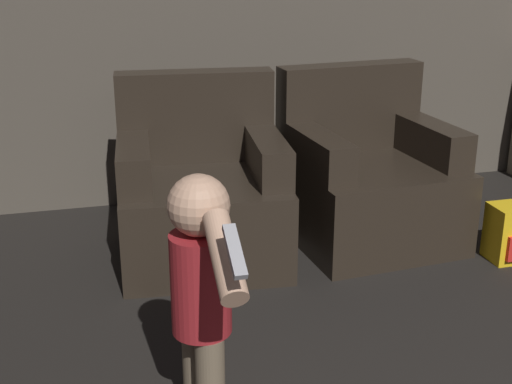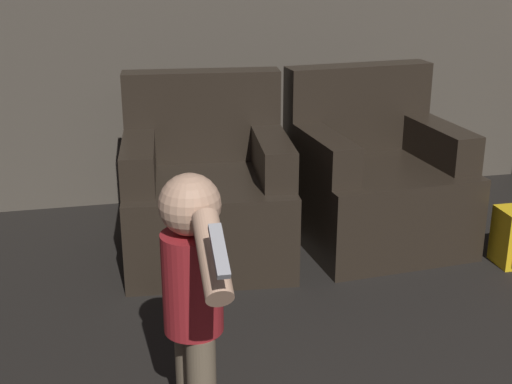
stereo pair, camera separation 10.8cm
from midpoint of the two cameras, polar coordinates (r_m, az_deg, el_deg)
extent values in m
cube|color=black|center=(3.69, -3.06, -2.09)|extent=(0.90, 0.86, 0.45)
cube|color=black|center=(3.85, -3.53, 6.11)|extent=(0.84, 0.24, 0.48)
cube|color=black|center=(3.58, -8.51, 2.50)|extent=(0.22, 0.64, 0.20)
cube|color=black|center=(3.62, 2.15, 2.92)|extent=(0.22, 0.64, 0.20)
cube|color=black|center=(3.94, 10.50, -0.97)|extent=(0.90, 0.86, 0.45)
cube|color=black|center=(4.08, 8.87, 6.67)|extent=(0.84, 0.23, 0.48)
cube|color=black|center=(3.70, 6.19, 3.17)|extent=(0.21, 0.64, 0.20)
cube|color=black|center=(4.01, 15.05, 3.89)|extent=(0.21, 0.64, 0.20)
cylinder|color=brown|center=(2.48, -3.09, -15.08)|extent=(0.10, 0.10, 0.36)
cylinder|color=brown|center=(2.56, -4.09, -13.80)|extent=(0.10, 0.10, 0.36)
cylinder|color=maroon|center=(2.34, -3.78, -7.25)|extent=(0.20, 0.20, 0.34)
sphere|color=tan|center=(2.23, -3.94, -1.01)|extent=(0.20, 0.20, 0.20)
cylinder|color=tan|center=(2.45, -4.91, -6.35)|extent=(0.08, 0.08, 0.29)
cylinder|color=tan|center=(2.04, -2.01, -5.15)|extent=(0.08, 0.29, 0.22)
cube|color=#99999E|center=(1.90, -1.34, -4.72)|extent=(0.04, 0.16, 0.10)
camera|label=1|loc=(0.05, -88.97, 0.37)|focal=50.00mm
camera|label=2|loc=(0.05, 91.03, -0.37)|focal=50.00mm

